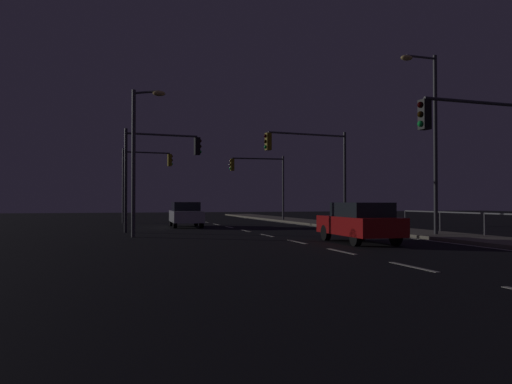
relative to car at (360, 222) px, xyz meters
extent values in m
plane|color=black|center=(-2.19, 1.52, -0.82)|extent=(112.00, 112.00, 0.00)
cube|color=gray|center=(5.03, 1.52, -0.75)|extent=(2.99, 77.00, 0.14)
cube|color=silver|center=(-2.19, -6.98, -0.82)|extent=(0.14, 2.00, 0.01)
cube|color=silver|center=(-2.19, -2.98, -0.82)|extent=(0.14, 2.00, 0.01)
cube|color=silver|center=(-2.19, 1.02, -0.82)|extent=(0.14, 2.00, 0.01)
cube|color=silver|center=(-2.19, 5.02, -0.82)|extent=(0.14, 2.00, 0.01)
cube|color=silver|center=(-2.19, 9.02, -0.82)|extent=(0.14, 2.00, 0.01)
cube|color=silver|center=(-2.19, 13.02, -0.82)|extent=(0.14, 2.00, 0.01)
cube|color=silver|center=(-2.19, 17.02, -0.82)|extent=(0.14, 2.00, 0.01)
cube|color=silver|center=(-2.19, 21.02, -0.82)|extent=(0.14, 2.00, 0.01)
cube|color=silver|center=(-2.19, 25.02, -0.82)|extent=(0.14, 2.00, 0.01)
cube|color=silver|center=(-2.19, 29.02, -0.82)|extent=(0.14, 2.00, 0.01)
cube|color=silver|center=(3.29, 6.52, -0.82)|extent=(0.14, 53.00, 0.01)
cube|color=#B71414|center=(0.00, 0.07, -0.15)|extent=(1.95, 4.45, 0.70)
cube|color=#1E2328|center=(-0.01, -0.18, 0.47)|extent=(1.67, 2.51, 0.55)
cylinder|color=black|center=(-0.76, 1.50, -0.50)|extent=(0.24, 0.65, 0.64)
cylinder|color=black|center=(0.84, 1.45, -0.50)|extent=(0.24, 0.65, 0.64)
cylinder|color=black|center=(-0.84, -1.32, -0.50)|extent=(0.24, 0.65, 0.64)
cylinder|color=black|center=(0.76, -1.36, -0.50)|extent=(0.24, 0.65, 0.64)
cube|color=silver|center=(-4.75, 14.11, -0.15)|extent=(2.01, 4.47, 0.70)
cube|color=#1E2328|center=(-4.74, 14.36, 0.47)|extent=(1.71, 2.53, 0.55)
cylinder|color=black|center=(-4.01, 12.67, -0.50)|extent=(0.25, 0.65, 0.64)
cylinder|color=black|center=(-5.61, 12.74, -0.50)|extent=(0.25, 0.65, 0.64)
cylinder|color=black|center=(-3.89, 15.48, -0.50)|extent=(0.25, 0.65, 0.64)
cylinder|color=black|center=(-5.49, 15.55, -0.50)|extent=(0.25, 0.65, 0.64)
cylinder|color=#4C4C51|center=(4.17, 21.14, 1.90)|extent=(0.16, 0.16, 5.16)
cylinder|color=#2D3033|center=(2.07, 21.25, 4.23)|extent=(4.20, 0.33, 0.11)
cube|color=olive|center=(-0.03, 21.36, 3.71)|extent=(0.30, 0.35, 0.95)
sphere|color=black|center=(-0.18, 21.37, 4.01)|extent=(0.20, 0.20, 0.20)
sphere|color=black|center=(-0.18, 21.37, 3.71)|extent=(0.20, 0.20, 0.20)
sphere|color=#19D84C|center=(-0.18, 21.37, 3.41)|extent=(0.20, 0.20, 0.20)
cylinder|color=#4C4C51|center=(-8.42, 21.28, 1.97)|extent=(0.16, 0.16, 5.58)
cylinder|color=#38383D|center=(-6.69, 21.43, 4.51)|extent=(3.48, 0.41, 0.11)
cube|color=olive|center=(-4.95, 21.58, 3.98)|extent=(0.31, 0.36, 0.95)
sphere|color=black|center=(-4.80, 21.59, 4.28)|extent=(0.20, 0.20, 0.20)
sphere|color=black|center=(-4.80, 21.59, 3.98)|extent=(0.20, 0.20, 0.20)
sphere|color=#19D84C|center=(-4.80, 21.59, 3.68)|extent=(0.20, 0.20, 0.20)
cylinder|color=#38383D|center=(3.89, 9.26, 2.09)|extent=(0.16, 0.16, 5.54)
cylinder|color=#4C4C51|center=(1.45, 8.98, 4.61)|extent=(4.90, 0.67, 0.11)
cube|color=olive|center=(-1.00, 8.70, 4.09)|extent=(0.32, 0.37, 0.95)
sphere|color=black|center=(-1.15, 8.69, 4.39)|extent=(0.20, 0.20, 0.20)
sphere|color=black|center=(-1.15, 8.69, 4.09)|extent=(0.20, 0.20, 0.20)
sphere|color=#19D84C|center=(-1.15, 8.69, 3.79)|extent=(0.20, 0.20, 0.20)
cylinder|color=#38383D|center=(-8.58, 9.11, 1.88)|extent=(0.16, 0.16, 5.39)
cylinder|color=#4C4C51|center=(-6.70, 9.29, 4.32)|extent=(3.78, 0.47, 0.11)
cube|color=black|center=(-4.82, 9.48, 3.80)|extent=(0.31, 0.37, 0.95)
sphere|color=black|center=(-4.66, 9.49, 4.10)|extent=(0.20, 0.20, 0.20)
sphere|color=black|center=(-4.66, 9.49, 3.80)|extent=(0.20, 0.20, 0.20)
sphere|color=#19D84C|center=(-4.66, 9.49, 3.50)|extent=(0.20, 0.20, 0.20)
cylinder|color=#38383D|center=(2.21, -3.92, 4.06)|extent=(4.06, 0.35, 0.11)
cube|color=black|center=(0.18, -4.03, 3.53)|extent=(0.30, 0.36, 0.95)
sphere|color=black|center=(0.03, -4.04, 3.83)|extent=(0.20, 0.20, 0.20)
sphere|color=black|center=(0.03, -4.04, 3.53)|extent=(0.20, 0.20, 0.20)
sphere|color=#19D84C|center=(0.03, -4.04, 3.23)|extent=(0.20, 0.20, 0.20)
cylinder|color=#4C4C51|center=(-8.34, 5.57, 2.51)|extent=(0.18, 0.18, 6.65)
cylinder|color=#4C4C51|center=(-7.81, 5.20, 5.68)|extent=(1.12, 0.81, 0.10)
ellipsoid|color=#F9D172|center=(-7.29, 4.84, 5.58)|extent=(0.56, 0.36, 0.24)
cylinder|color=#38383D|center=(4.74, 1.80, 3.36)|extent=(0.18, 0.18, 8.08)
cylinder|color=#4C4C51|center=(3.98, 1.76, 7.25)|extent=(1.51, 0.18, 0.10)
ellipsoid|color=#F9D172|center=(3.23, 1.72, 7.15)|extent=(0.56, 0.36, 0.24)
cylinder|color=#59595E|center=(6.38, 0.64, -0.21)|extent=(0.09, 0.09, 0.95)
cylinder|color=#59595E|center=(6.38, 3.74, -0.21)|extent=(0.09, 0.09, 0.95)
cylinder|color=#59595E|center=(6.38, 6.85, -0.21)|extent=(0.09, 0.09, 0.95)
camera|label=1|loc=(-9.34, -17.91, 0.79)|focal=35.67mm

